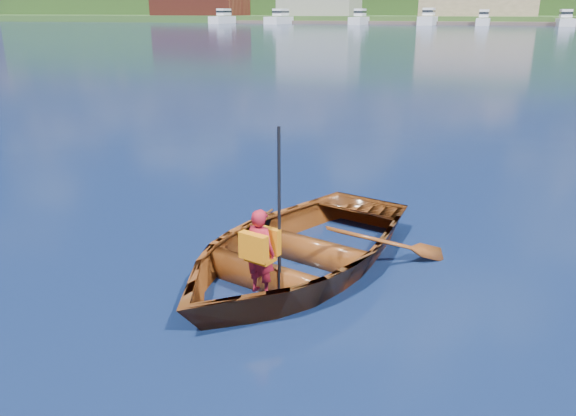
{
  "coord_description": "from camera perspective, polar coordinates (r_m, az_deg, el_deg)",
  "views": [
    {
      "loc": [
        1.46,
        -5.15,
        3.09
      ],
      "look_at": [
        -0.75,
        0.97,
        0.81
      ],
      "focal_mm": 35.0,
      "sensor_mm": 36.0,
      "label": 1
    }
  ],
  "objects": [
    {
      "name": "ground",
      "position": [
        6.18,
        3.57,
        -10.74
      ],
      "size": [
        600.0,
        600.0,
        0.0
      ],
      "color": "#111F3B",
      "rests_on": "ground"
    },
    {
      "name": "rowboat",
      "position": [
        7.06,
        0.67,
        -4.12
      ],
      "size": [
        3.93,
        4.79,
        0.86
      ],
      "color": "brown",
      "rests_on": "ground"
    },
    {
      "name": "marina_yachts",
      "position": [
        148.59,
        18.63,
        17.69
      ],
      "size": [
        145.74,
        13.16,
        4.29
      ],
      "color": "white",
      "rests_on": "ground"
    },
    {
      "name": "dock",
      "position": [
        153.18,
        21.39,
        17.05
      ],
      "size": [
        160.03,
        10.23,
        0.8
      ],
      "color": "brown",
      "rests_on": "ground"
    },
    {
      "name": "child_paddler",
      "position": [
        6.17,
        -2.79,
        -4.28
      ],
      "size": [
        0.41,
        0.4,
        1.88
      ],
      "color": "maroon",
      "rests_on": "ground"
    }
  ]
}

